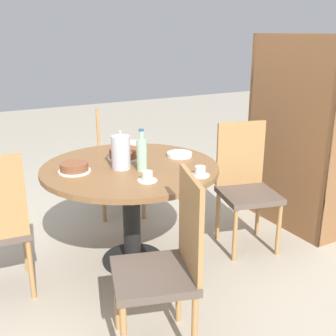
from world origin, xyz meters
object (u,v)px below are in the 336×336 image
at_px(chair_c, 166,262).
at_px(chair_a, 114,161).
at_px(coffee_pot, 121,151).
at_px(cake_main, 124,154).
at_px(cup_b, 200,172).
at_px(cup_a, 147,177).
at_px(cake_second, 74,168).
at_px(water_bottle, 142,154).
at_px(cup_c, 132,145).
at_px(bookshelf, 295,135).
at_px(chair_d, 246,184).

bearing_deg(chair_c, chair_a, -176.37).
xyz_separation_m(chair_a, coffee_pot, (0.93, -0.31, 0.37)).
height_order(cake_main, cup_b, cake_main).
xyz_separation_m(chair_a, cake_main, (0.71, -0.19, 0.28)).
bearing_deg(cup_b, coffee_pot, -135.42).
bearing_deg(coffee_pot, chair_a, 161.55).
height_order(coffee_pot, cup_a, coffee_pot).
distance_m(chair_c, cake_second, 1.01).
relative_size(water_bottle, cup_b, 2.27).
xyz_separation_m(cup_a, cup_c, (-0.75, 0.24, 0.00)).
bearing_deg(cake_main, chair_c, -12.70).
distance_m(water_bottle, cake_main, 0.33).
relative_size(bookshelf, cake_main, 6.52).
height_order(chair_a, cup_a, chair_a).
xyz_separation_m(chair_d, coffee_pot, (-0.14, -0.99, 0.37)).
bearing_deg(cup_b, cup_c, -172.46).
relative_size(coffee_pot, water_bottle, 0.94).
height_order(cup_a, cup_b, same).
distance_m(chair_c, cup_b, 0.76).
xyz_separation_m(chair_c, cup_b, (-0.48, 0.52, 0.27)).
xyz_separation_m(water_bottle, cake_second, (-0.19, -0.41, -0.09)).
bearing_deg(chair_d, chair_c, -131.87).
bearing_deg(chair_c, cup_b, 150.20).
xyz_separation_m(chair_c, cake_main, (-1.09, 0.25, 0.28)).
bearing_deg(chair_a, cup_a, -173.36).
xyz_separation_m(chair_a, chair_d, (1.07, 0.68, 0.00)).
bearing_deg(cup_a, coffee_pot, -172.39).
height_order(water_bottle, cake_main, water_bottle).
bearing_deg(chair_c, chair_d, 140.56).
bearing_deg(chair_c, cake_main, -175.40).
bearing_deg(chair_a, coffee_pot, -179.72).
distance_m(chair_a, cup_a, 1.30).
distance_m(bookshelf, cake_main, 1.49).
height_order(water_bottle, cup_a, water_bottle).
height_order(bookshelf, coffee_pot, bookshelf).
relative_size(coffee_pot, cup_a, 2.13).
bearing_deg(coffee_pot, cake_main, 151.61).
bearing_deg(cake_second, chair_d, 80.22).
bearing_deg(cup_b, chair_c, -47.10).
height_order(cake_second, cup_b, cup_b).
bearing_deg(cup_c, cake_main, -36.61).
height_order(chair_c, cup_a, chair_c).
bearing_deg(cup_c, coffee_pot, -32.72).
height_order(chair_d, cup_b, chair_d).
xyz_separation_m(coffee_pot, water_bottle, (0.11, 0.11, -0.01)).
bearing_deg(cup_c, water_bottle, -17.62).
bearing_deg(chair_c, cup_a, -179.80).
height_order(coffee_pot, cake_second, coffee_pot).
height_order(bookshelf, cup_c, bookshelf).
bearing_deg(cup_a, cup_c, 162.53).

